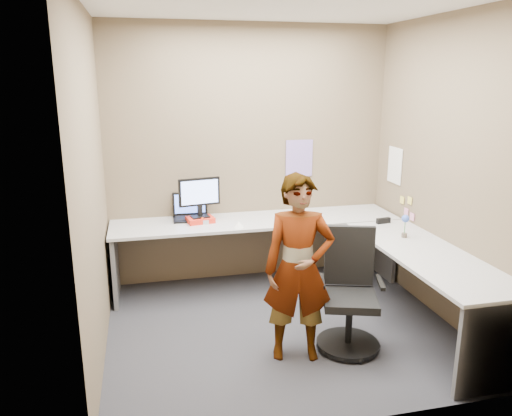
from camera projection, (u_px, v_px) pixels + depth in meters
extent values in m
plane|color=#29282E|center=(281.00, 328.00, 4.43)|extent=(3.00, 3.00, 0.00)
plane|color=brown|center=(250.00, 155.00, 5.31)|extent=(3.00, 0.00, 3.00)
plane|color=brown|center=(446.00, 171.00, 4.41)|extent=(0.00, 2.70, 2.70)
plane|color=brown|center=(92.00, 188.00, 3.75)|extent=(0.00, 2.70, 2.70)
plane|color=white|center=(286.00, 2.00, 3.74)|extent=(3.00, 3.00, 0.00)
cube|color=#B7B7B7|center=(257.00, 221.00, 5.16)|extent=(2.96, 0.65, 0.03)
cube|color=#B7B7B7|center=(427.00, 254.00, 4.20)|extent=(0.65, 1.91, 0.03)
cube|color=#59595B|center=(115.00, 265.00, 4.94)|extent=(0.04, 0.60, 0.70)
cube|color=#59595B|center=(382.00, 244.00, 5.57)|extent=(0.04, 0.60, 0.70)
cube|color=#59595B|center=(496.00, 349.00, 3.43)|extent=(0.60, 0.04, 0.70)
cube|color=red|center=(200.00, 220.00, 5.05)|extent=(0.29, 0.24, 0.05)
cube|color=black|center=(200.00, 217.00, 5.05)|extent=(0.19, 0.15, 0.01)
cube|color=black|center=(200.00, 210.00, 5.05)|extent=(0.05, 0.04, 0.11)
cube|color=black|center=(199.00, 192.00, 5.00)|extent=(0.42, 0.10, 0.28)
cube|color=#93AFFF|center=(200.00, 192.00, 4.98)|extent=(0.37, 0.07, 0.24)
cube|color=black|center=(191.00, 219.00, 5.15)|extent=(0.37, 0.28, 0.02)
cube|color=black|center=(190.00, 203.00, 5.24)|extent=(0.36, 0.09, 0.23)
cube|color=#4567DC|center=(190.00, 203.00, 5.24)|extent=(0.32, 0.07, 0.19)
cube|color=#B7B7BC|center=(202.00, 222.00, 5.01)|extent=(0.12, 0.08, 0.04)
sphere|color=#AD280B|center=(202.00, 219.00, 4.99)|extent=(0.04, 0.04, 0.04)
cone|color=white|center=(239.00, 224.00, 4.89)|extent=(0.10, 0.10, 0.06)
cube|color=black|center=(383.00, 221.00, 5.02)|extent=(0.15, 0.06, 0.05)
cylinder|color=brown|center=(404.00, 235.00, 4.58)|extent=(0.05, 0.05, 0.04)
cylinder|color=#338C3F|center=(405.00, 226.00, 4.56)|extent=(0.01, 0.01, 0.14)
sphere|color=blue|center=(405.00, 219.00, 4.54)|extent=(0.07, 0.07, 0.07)
cube|color=#846BB7|center=(299.00, 158.00, 5.43)|extent=(0.30, 0.01, 0.40)
cube|color=white|center=(395.00, 165.00, 5.28)|extent=(0.01, 0.28, 0.38)
cube|color=#F2E059|center=(410.00, 201.00, 5.03)|extent=(0.01, 0.07, 0.07)
cube|color=pink|center=(406.00, 212.00, 5.11)|extent=(0.01, 0.07, 0.07)
cube|color=pink|center=(412.00, 217.00, 5.00)|extent=(0.01, 0.07, 0.07)
cube|color=#F2E059|center=(402.00, 200.00, 5.18)|extent=(0.01, 0.07, 0.07)
cylinder|color=black|center=(348.00, 344.00, 4.09)|extent=(0.51, 0.51, 0.04)
cylinder|color=black|center=(349.00, 322.00, 4.04)|extent=(0.06, 0.06, 0.37)
cube|color=black|center=(350.00, 300.00, 3.99)|extent=(0.53, 0.53, 0.06)
cube|color=black|center=(349.00, 255.00, 4.11)|extent=(0.40, 0.16, 0.50)
cube|color=black|center=(322.00, 281.00, 3.97)|extent=(0.12, 0.27, 0.03)
cube|color=black|center=(380.00, 283.00, 3.94)|extent=(0.12, 0.27, 0.03)
imported|color=#999399|center=(299.00, 269.00, 3.82)|extent=(0.60, 0.45, 1.48)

